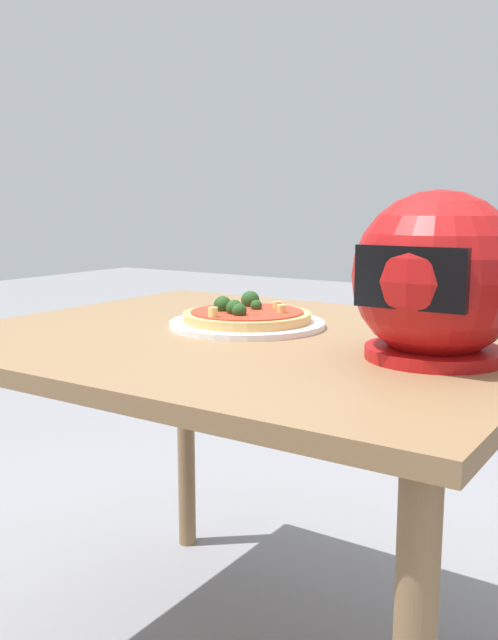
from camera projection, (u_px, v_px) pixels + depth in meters
dining_table at (251, 376)px, 1.36m from camera, size 1.09×0.91×0.74m
pizza_plate at (247, 324)px, 1.41m from camera, size 0.32×0.32×0.01m
pizza at (246, 315)px, 1.41m from camera, size 0.26×0.26×0.05m
motorcycle_helmet at (437, 279)px, 1.10m from camera, size 0.27×0.27×0.27m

